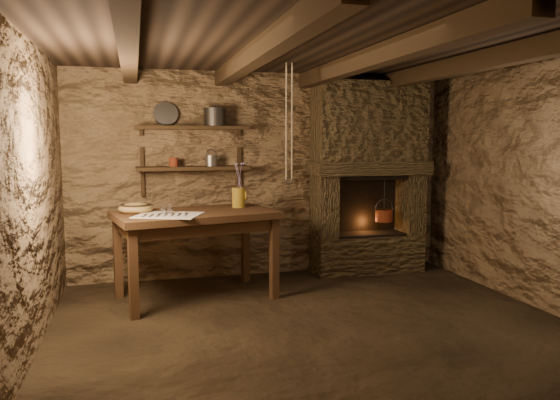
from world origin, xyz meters
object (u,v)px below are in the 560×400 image
object	(u,v)px
red_pot	(384,215)
wooden_bowl	(136,209)
work_table	(196,252)
iron_stockpot	(215,118)
stoneware_jug	(239,188)

from	to	relation	value
red_pot	wooden_bowl	bearing A→B (deg)	-170.61
work_table	wooden_bowl	distance (m)	0.74
work_table	iron_stockpot	xyz separation A→B (m)	(0.31, 0.68, 1.38)
stoneware_jug	iron_stockpot	xyz separation A→B (m)	(-0.18, 0.46, 0.75)
stoneware_jug	work_table	bearing A→B (deg)	-147.76
wooden_bowl	red_pot	world-z (taller)	red_pot
stoneware_jug	iron_stockpot	world-z (taller)	iron_stockpot
wooden_bowl	red_pot	size ratio (longest dim) A/B	0.63
iron_stockpot	red_pot	world-z (taller)	iron_stockpot
red_pot	work_table	bearing A→B (deg)	-166.59
work_table	wooden_bowl	xyz separation A→B (m)	(-0.58, 0.08, 0.45)
iron_stockpot	stoneware_jug	bearing A→B (deg)	-68.79
work_table	wooden_bowl	bearing A→B (deg)	160.64
work_table	stoneware_jug	world-z (taller)	stoneware_jug
work_table	iron_stockpot	distance (m)	1.57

